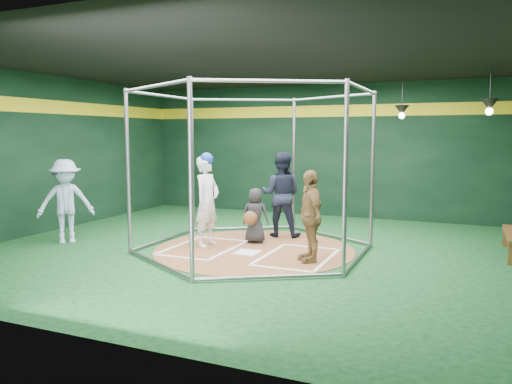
% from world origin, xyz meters
% --- Properties ---
extents(room_shell, '(10.10, 9.10, 3.53)m').
position_xyz_m(room_shell, '(0.00, 0.01, 1.75)').
color(room_shell, '#0D3A16').
rests_on(room_shell, ground).
extents(clay_disc, '(3.80, 3.80, 0.01)m').
position_xyz_m(clay_disc, '(0.00, 0.00, 0.01)').
color(clay_disc, brown).
rests_on(clay_disc, ground).
extents(home_plate, '(0.43, 0.43, 0.01)m').
position_xyz_m(home_plate, '(0.00, -0.30, 0.02)').
color(home_plate, white).
rests_on(home_plate, clay_disc).
extents(batter_box_left, '(1.17, 1.77, 0.01)m').
position_xyz_m(batter_box_left, '(-0.95, -0.25, 0.02)').
color(batter_box_left, white).
rests_on(batter_box_left, clay_disc).
extents(batter_box_right, '(1.17, 1.77, 0.01)m').
position_xyz_m(batter_box_right, '(0.95, -0.25, 0.02)').
color(batter_box_right, white).
rests_on(batter_box_right, clay_disc).
extents(batting_cage, '(4.05, 4.67, 3.00)m').
position_xyz_m(batting_cage, '(-0.00, -0.00, 1.50)').
color(batting_cage, gray).
rests_on(batting_cage, ground).
extents(pendant_lamp_near, '(0.34, 0.34, 0.90)m').
position_xyz_m(pendant_lamp_near, '(2.20, 3.60, 2.74)').
color(pendant_lamp_near, black).
rests_on(pendant_lamp_near, room_shell).
extents(pendant_lamp_far, '(0.34, 0.34, 0.90)m').
position_xyz_m(pendant_lamp_far, '(4.00, 2.00, 2.74)').
color(pendant_lamp_far, black).
rests_on(pendant_lamp_far, room_shell).
extents(batter_figure, '(0.49, 0.68, 1.83)m').
position_xyz_m(batter_figure, '(-0.97, -0.05, 0.92)').
color(batter_figure, silver).
rests_on(batter_figure, clay_disc).
extents(visitor_leopard, '(0.84, 0.98, 1.57)m').
position_xyz_m(visitor_leopard, '(1.23, -0.43, 0.80)').
color(visitor_leopard, tan).
rests_on(visitor_leopard, clay_disc).
extents(catcher_figure, '(0.60, 0.62, 1.11)m').
position_xyz_m(catcher_figure, '(-0.22, 0.55, 0.56)').
color(catcher_figure, black).
rests_on(catcher_figure, clay_disc).
extents(umpire, '(0.98, 0.82, 1.81)m').
position_xyz_m(umpire, '(0.04, 1.38, 0.92)').
color(umpire, black).
rests_on(umpire, clay_disc).
extents(bystander_blue, '(1.22, 1.22, 1.69)m').
position_xyz_m(bystander_blue, '(-3.75, -0.89, 0.85)').
color(bystander_blue, '#A6BBDC').
rests_on(bystander_blue, ground).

